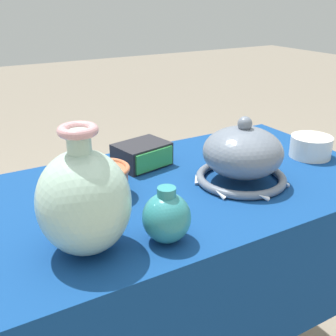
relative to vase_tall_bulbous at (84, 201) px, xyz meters
name	(u,v)px	position (x,y,z in m)	size (l,w,h in m)	color
display_table	(171,222)	(0.27, 0.14, -0.20)	(1.19, 0.61, 0.74)	brown
vase_tall_bulbous	(84,201)	(0.00, 0.00, 0.00)	(0.18, 0.18, 0.25)	#A8CCB7
vase_dome_bell	(242,157)	(0.46, 0.10, -0.04)	(0.25, 0.25, 0.18)	slate
mosaic_tile_box	(142,155)	(0.29, 0.33, -0.07)	(0.17, 0.14, 0.07)	#232328
jar_round_teal	(167,217)	(0.15, -0.05, -0.05)	(0.10, 0.10, 0.12)	teal
cup_wide_terracotta	(104,180)	(0.12, 0.21, -0.07)	(0.13, 0.13, 0.08)	#BC6642
pot_squat_ivory	(311,147)	(0.76, 0.14, -0.07)	(0.12, 0.12, 0.06)	white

